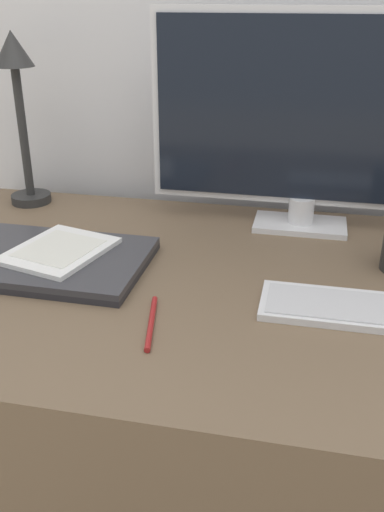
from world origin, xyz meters
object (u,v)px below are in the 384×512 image
(monitor, at_px, (309,119))
(desk_lamp, at_px, (18,93))
(keyboard, at_px, (355,309))
(ereader, at_px, (59,250))
(laptop, at_px, (52,260))
(pen, at_px, (151,323))

(monitor, relative_size, desk_lamp, 1.66)
(desk_lamp, bearing_deg, keyboard, -26.61)
(keyboard, relative_size, desk_lamp, 0.77)
(monitor, bearing_deg, keyboard, -73.81)
(keyboard, height_order, ereader, ereader)
(monitor, relative_size, laptop, 1.86)
(monitor, relative_size, keyboard, 2.16)
(desk_lamp, relative_size, pen, 2.62)
(pen, bearing_deg, keyboard, 18.83)
(ereader, xyz_separation_m, pen, (0.23, -0.17, -0.02))
(laptop, height_order, desk_lamp, desk_lamp)
(ereader, bearing_deg, monitor, 33.19)
(laptop, distance_m, ereader, 0.02)
(ereader, bearing_deg, laptop, -135.28)
(laptop, height_order, ereader, ereader)
(monitor, bearing_deg, pen, -114.40)
(monitor, height_order, laptop, monitor)
(keyboard, distance_m, desk_lamp, 0.87)
(keyboard, relative_size, pen, 2.02)
(laptop, bearing_deg, ereader, 44.72)
(ereader, xyz_separation_m, desk_lamp, (-0.21, 0.31, 0.23))
(monitor, height_order, desk_lamp, monitor)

